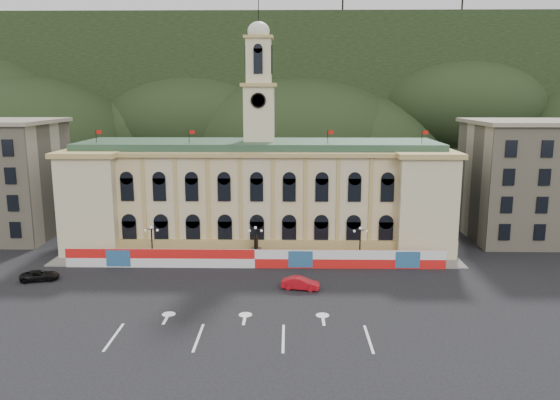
{
  "coord_description": "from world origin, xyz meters",
  "views": [
    {
      "loc": [
        4.54,
        -53.68,
        22.53
      ],
      "look_at": [
        3.26,
        18.0,
        8.55
      ],
      "focal_mm": 35.0,
      "sensor_mm": 36.0,
      "label": 1
    }
  ],
  "objects_px": {
    "red_sedan": "(301,283)",
    "black_suv": "(40,276)",
    "lamp_center": "(256,241)",
    "statue": "(256,253)"
  },
  "relations": [
    {
      "from": "statue",
      "to": "black_suv",
      "type": "xyz_separation_m",
      "value": [
        -26.09,
        -8.39,
        -0.56
      ]
    },
    {
      "from": "red_sedan",
      "to": "black_suv",
      "type": "distance_m",
      "value": 32.06
    },
    {
      "from": "statue",
      "to": "lamp_center",
      "type": "relative_size",
      "value": 0.72
    },
    {
      "from": "statue",
      "to": "red_sedan",
      "type": "height_order",
      "value": "statue"
    },
    {
      "from": "black_suv",
      "to": "red_sedan",
      "type": "bearing_deg",
      "value": -109.3
    },
    {
      "from": "lamp_center",
      "to": "statue",
      "type": "bearing_deg",
      "value": 90.0
    },
    {
      "from": "statue",
      "to": "lamp_center",
      "type": "height_order",
      "value": "lamp_center"
    },
    {
      "from": "statue",
      "to": "black_suv",
      "type": "height_order",
      "value": "statue"
    },
    {
      "from": "statue",
      "to": "black_suv",
      "type": "relative_size",
      "value": 0.76
    },
    {
      "from": "lamp_center",
      "to": "red_sedan",
      "type": "height_order",
      "value": "lamp_center"
    }
  ]
}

